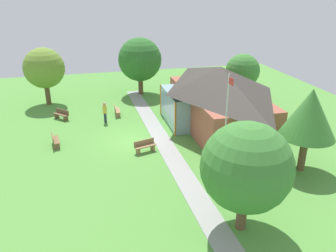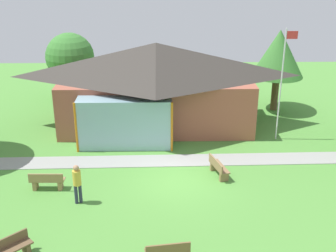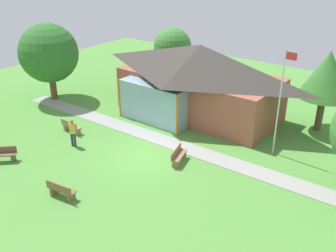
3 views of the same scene
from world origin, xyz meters
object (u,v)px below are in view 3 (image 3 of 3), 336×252
bench_front_center (61,191)px  tree_west_hedge (49,53)px  visitor_strolling_lawn (72,130)px  bench_front_left (3,155)px  bench_mid_left (71,127)px  bench_rear_near_path (178,156)px  pavilion (197,79)px  tree_behind_pavilion_left (173,47)px  flagpole (280,99)px  tree_behind_pavilion_right (327,75)px

bench_front_center → tree_west_hedge: size_ratio=0.27×
visitor_strolling_lawn → bench_front_left: bearing=40.0°
bench_mid_left → visitor_strolling_lawn: (1.54, -1.10, 0.62)m
bench_rear_near_path → bench_front_left: 9.68m
bench_mid_left → visitor_strolling_lawn: bearing=-34.4°
pavilion → bench_mid_left: size_ratio=7.84×
bench_front_left → tree_behind_pavilion_left: tree_behind_pavilion_left is taller
flagpole → bench_mid_left: size_ratio=4.03×
tree_west_hedge → pavilion: bearing=22.3°
pavilion → bench_front_left: size_ratio=8.54×
pavilion → bench_rear_near_path: size_ratio=7.57×
flagpole → bench_front_left: 15.48m
tree_behind_pavilion_left → tree_behind_pavilion_right: (13.45, -2.27, 0.71)m
flagpole → bench_mid_left: (-11.36, -5.26, -2.94)m
bench_mid_left → bench_front_left: (-0.15, -4.66, 0.00)m
bench_mid_left → bench_rear_near_path: (7.61, 1.12, 0.00)m
pavilion → tree_behind_pavilion_left: size_ratio=2.56×
pavilion → visitor_strolling_lawn: size_ratio=6.80×
bench_mid_left → bench_front_left: same height
bench_mid_left → bench_front_center: same height
bench_rear_near_path → tree_behind_pavilion_right: 10.58m
tree_behind_pavilion_right → tree_behind_pavilion_left: bearing=170.4°
bench_rear_near_path → tree_behind_pavilion_left: 14.37m
bench_mid_left → bench_front_center: size_ratio=0.98×
bench_front_left → visitor_strolling_lawn: (1.69, 3.56, 0.62)m
tree_behind_pavilion_left → pavilion: bearing=-40.3°
bench_mid_left → tree_behind_pavilion_left: (-1.10, 12.26, 2.58)m
visitor_strolling_lawn → tree_behind_pavilion_right: tree_behind_pavilion_right is taller
bench_front_center → visitor_strolling_lawn: bearing=125.5°
tree_behind_pavilion_left → bench_front_left: bearing=-86.8°
flagpole → bench_mid_left: flagpole is taller
pavilion → tree_west_hedge: size_ratio=2.03×
pavilion → tree_behind_pavilion_right: bearing=18.6°
bench_rear_near_path → tree_west_hedge: bearing=-114.6°
pavilion → tree_behind_pavilion_left: pavilion is taller
bench_front_left → tree_behind_pavilion_right: 19.54m
bench_mid_left → visitor_strolling_lawn: size_ratio=0.87×
visitor_strolling_lawn → tree_behind_pavilion_left: (-2.64, 13.36, 1.96)m
tree_west_hedge → tree_behind_pavilion_left: tree_west_hedge is taller
tree_behind_pavilion_right → bench_mid_left: bearing=-141.0°
bench_mid_left → tree_west_hedge: bearing=152.7°
flagpole → bench_front_center: size_ratio=3.93×
tree_west_hedge → visitor_strolling_lawn: bearing=-30.1°
bench_mid_left → tree_behind_pavilion_right: 16.22m
bench_front_left → flagpole: bearing=176.8°
flagpole → tree_behind_pavilion_right: size_ratio=1.17×
bench_mid_left → bench_front_left: 4.67m
bench_rear_near_path → tree_behind_pavilion_left: size_ratio=0.34×
bench_rear_near_path → visitor_strolling_lawn: 6.49m
bench_front_center → tree_behind_pavilion_left: bearing=101.9°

